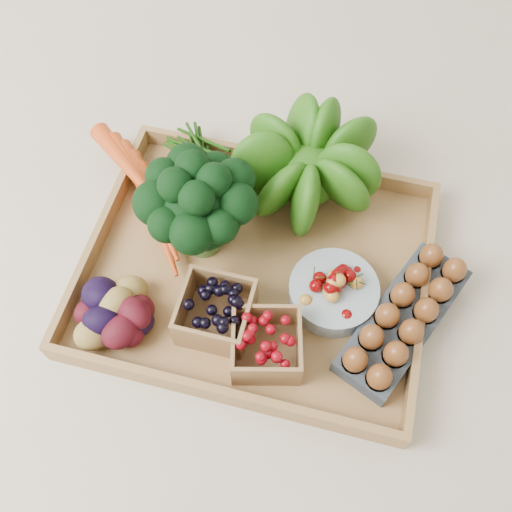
% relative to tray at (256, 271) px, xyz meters
% --- Properties ---
extents(ground, '(4.00, 4.00, 0.00)m').
position_rel_tray_xyz_m(ground, '(0.00, 0.00, -0.01)').
color(ground, beige).
rests_on(ground, ground).
extents(tray, '(0.55, 0.45, 0.01)m').
position_rel_tray_xyz_m(tray, '(0.00, 0.00, 0.00)').
color(tray, '#A17743').
rests_on(tray, ground).
extents(carrots, '(0.24, 0.17, 0.06)m').
position_rel_tray_xyz_m(carrots, '(-0.21, 0.08, 0.04)').
color(carrots, '#C94213').
rests_on(carrots, tray).
extents(lettuce, '(0.17, 0.17, 0.17)m').
position_rel_tray_xyz_m(lettuce, '(0.05, 0.18, 0.09)').
color(lettuce, '#1D480B').
rests_on(lettuce, tray).
extents(broccoli, '(0.18, 0.18, 0.14)m').
position_rel_tray_xyz_m(broccoli, '(-0.10, 0.03, 0.08)').
color(broccoli, black).
rests_on(broccoli, tray).
extents(cherry_bowl, '(0.14, 0.14, 0.04)m').
position_rel_tray_xyz_m(cherry_bowl, '(0.13, -0.02, 0.03)').
color(cherry_bowl, '#8C9EA5').
rests_on(cherry_bowl, tray).
extents(egg_carton, '(0.19, 0.28, 0.03)m').
position_rel_tray_xyz_m(egg_carton, '(0.25, -0.04, 0.02)').
color(egg_carton, '#373E46').
rests_on(egg_carton, tray).
extents(potatoes, '(0.15, 0.15, 0.09)m').
position_rel_tray_xyz_m(potatoes, '(-0.18, -0.15, 0.05)').
color(potatoes, '#370810').
rests_on(potatoes, tray).
extents(punnet_blackberry, '(0.11, 0.11, 0.07)m').
position_rel_tray_xyz_m(punnet_blackberry, '(-0.04, -0.11, 0.04)').
color(punnet_blackberry, black).
rests_on(punnet_blackberry, tray).
extents(punnet_raspberry, '(0.12, 0.12, 0.07)m').
position_rel_tray_xyz_m(punnet_raspberry, '(0.05, -0.14, 0.04)').
color(punnet_raspberry, maroon).
rests_on(punnet_raspberry, tray).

